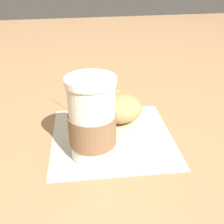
% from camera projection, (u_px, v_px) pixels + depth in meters
% --- Properties ---
extents(ground_plane, '(3.00, 3.00, 0.00)m').
position_uv_depth(ground_plane, '(112.00, 136.00, 0.55)').
color(ground_plane, '#A87C51').
extents(paper_napkin, '(0.26, 0.26, 0.00)m').
position_uv_depth(paper_napkin, '(112.00, 136.00, 0.55)').
color(paper_napkin, beige).
rests_on(paper_napkin, ground_plane).
extents(coffee_cup, '(0.09, 0.09, 0.15)m').
position_uv_depth(coffee_cup, '(92.00, 122.00, 0.46)').
color(coffee_cup, white).
rests_on(coffee_cup, paper_napkin).
extents(muffin, '(0.09, 0.09, 0.09)m').
position_uv_depth(muffin, '(119.00, 114.00, 0.52)').
color(muffin, beige).
rests_on(muffin, paper_napkin).
extents(banana, '(0.20, 0.09, 0.03)m').
position_uv_depth(banana, '(114.00, 102.00, 0.65)').
color(banana, '#D6CC4C').
rests_on(banana, paper_napkin).
extents(wooden_stirrer, '(0.10, 0.06, 0.00)m').
position_uv_depth(wooden_stirrer, '(64.00, 106.00, 0.67)').
color(wooden_stirrer, '#9E7547').
rests_on(wooden_stirrer, ground_plane).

